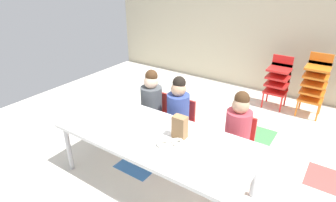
% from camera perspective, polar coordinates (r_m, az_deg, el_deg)
% --- Properties ---
extents(ground_plane, '(6.27, 4.90, 0.02)m').
position_cam_1_polar(ground_plane, '(3.34, 5.50, -11.53)').
color(ground_plane, silver).
extents(back_wall, '(6.27, 0.10, 2.66)m').
position_cam_1_polar(back_wall, '(5.02, 20.48, 16.40)').
color(back_wall, beige).
rests_on(back_wall, ground_plane).
extents(craft_table, '(1.93, 0.84, 0.57)m').
position_cam_1_polar(craft_table, '(2.70, -2.62, -7.63)').
color(craft_table, white).
rests_on(craft_table, ground_plane).
extents(seated_child_near_camera, '(0.33, 0.33, 0.92)m').
position_cam_1_polar(seated_child_near_camera, '(3.42, -3.32, 0.49)').
color(seated_child_near_camera, red).
rests_on(seated_child_near_camera, ground_plane).
extents(seated_child_middle_seat, '(0.34, 0.34, 0.92)m').
position_cam_1_polar(seated_child_middle_seat, '(3.22, 2.17, -1.17)').
color(seated_child_middle_seat, red).
rests_on(seated_child_middle_seat, ground_plane).
extents(seated_child_far_right, '(0.32, 0.31, 0.92)m').
position_cam_1_polar(seated_child_far_right, '(2.95, 14.22, -4.72)').
color(seated_child_far_right, red).
rests_on(seated_child_far_right, ground_plane).
extents(kid_chair_red_stack, '(0.32, 0.30, 0.80)m').
position_cam_1_polar(kid_chair_red_stack, '(4.62, 21.59, 4.23)').
color(kid_chair_red_stack, red).
rests_on(kid_chair_red_stack, ground_plane).
extents(kid_chair_orange_stack, '(0.32, 0.30, 0.92)m').
position_cam_1_polar(kid_chair_orange_stack, '(4.54, 27.82, 3.45)').
color(kid_chair_orange_stack, orange).
rests_on(kid_chair_orange_stack, ground_plane).
extents(paper_bag_brown, '(0.13, 0.09, 0.22)m').
position_cam_1_polar(paper_bag_brown, '(2.58, 2.43, -5.35)').
color(paper_bag_brown, '#9E754C').
rests_on(paper_bag_brown, craft_table).
extents(paper_plate_near_edge, '(0.18, 0.18, 0.01)m').
position_cam_1_polar(paper_plate_near_edge, '(2.52, -1.06, -9.05)').
color(paper_plate_near_edge, white).
rests_on(paper_plate_near_edge, craft_table).
extents(donut_powdered_on_plate, '(0.12, 0.12, 0.03)m').
position_cam_1_polar(donut_powdered_on_plate, '(2.51, -1.06, -8.68)').
color(donut_powdered_on_plate, white).
rests_on(donut_powdered_on_plate, craft_table).
extents(donut_powdered_loose, '(0.11, 0.11, 0.03)m').
position_cam_1_polar(donut_powdered_loose, '(2.54, 1.96, -8.35)').
color(donut_powdered_loose, white).
rests_on(donut_powdered_loose, craft_table).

